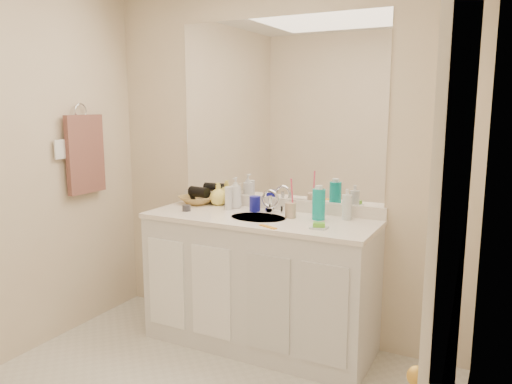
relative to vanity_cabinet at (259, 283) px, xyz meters
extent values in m
cube|color=beige|center=(0.00, 0.28, 0.77)|extent=(2.60, 0.02, 2.40)
cube|color=beige|center=(1.30, -1.02, 0.77)|extent=(0.02, 2.60, 2.40)
cube|color=silver|center=(0.00, 0.00, 0.00)|extent=(1.50, 0.55, 0.85)
cube|color=white|center=(0.00, 0.00, 0.44)|extent=(1.52, 0.57, 0.03)
cube|color=silver|center=(0.00, 0.26, 0.50)|extent=(1.52, 0.03, 0.08)
cylinder|color=beige|center=(0.00, -0.02, 0.44)|extent=(0.37, 0.37, 0.02)
cylinder|color=silver|center=(0.00, 0.16, 0.51)|extent=(0.02, 0.02, 0.11)
cube|color=white|center=(0.00, 0.27, 1.14)|extent=(1.48, 0.01, 1.20)
cylinder|color=#181AA5|center=(-0.10, 0.13, 0.51)|extent=(0.10, 0.10, 0.10)
cylinder|color=tan|center=(0.19, 0.07, 0.50)|extent=(0.07, 0.07, 0.10)
cylinder|color=#F13F66|center=(0.20, 0.07, 0.60)|extent=(0.02, 0.04, 0.21)
cylinder|color=#0DA19C|center=(0.37, 0.10, 0.55)|extent=(0.11, 0.11, 0.19)
cylinder|color=silver|center=(0.53, 0.18, 0.53)|extent=(0.07, 0.07, 0.16)
cube|color=silver|center=(0.45, -0.12, 0.46)|extent=(0.10, 0.08, 0.01)
cube|color=#63BE2E|center=(0.45, -0.12, 0.48)|extent=(0.08, 0.07, 0.03)
cube|color=orange|center=(0.17, -0.23, 0.46)|extent=(0.14, 0.08, 0.01)
cylinder|color=#36353C|center=(-0.52, -0.07, 0.48)|extent=(0.06, 0.06, 0.04)
cylinder|color=white|center=(-0.29, 0.09, 0.53)|extent=(0.07, 0.07, 0.16)
imported|color=white|center=(-0.28, 0.17, 0.56)|extent=(0.09, 0.10, 0.22)
imported|color=#F1E4C4|center=(-0.33, 0.20, 0.53)|extent=(0.07, 0.07, 0.15)
imported|color=#FDE862|center=(-0.44, 0.20, 0.54)|extent=(0.14, 0.14, 0.16)
imported|color=olive|center=(-0.59, 0.16, 0.48)|extent=(0.32, 0.32, 0.06)
cylinder|color=black|center=(-0.57, 0.16, 0.54)|extent=(0.16, 0.10, 0.08)
torus|color=silver|center=(-1.27, -0.25, 1.12)|extent=(0.01, 0.11, 0.11)
cube|color=brown|center=(-1.25, -0.25, 0.82)|extent=(0.04, 0.32, 0.55)
cube|color=white|center=(-1.27, -0.45, 0.88)|extent=(0.01, 0.08, 0.13)
cube|color=white|center=(1.29, -1.32, 0.57)|extent=(0.02, 0.82, 2.00)
camera|label=1|loc=(1.42, -2.81, 1.18)|focal=35.00mm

